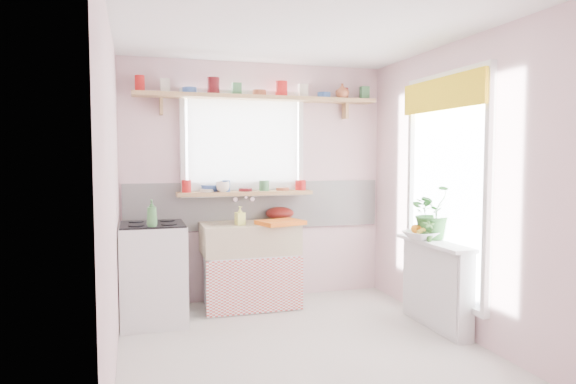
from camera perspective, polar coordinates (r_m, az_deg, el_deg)
name	(u,v)px	position (r m, az deg, el deg)	size (l,w,h in m)	color
room	(341,172)	(4.95, 5.95, 2.23)	(3.20, 3.20, 3.20)	beige
sink_unit	(250,264)	(5.24, -4.28, -8.02)	(0.95, 0.65, 1.11)	white
cooker	(153,273)	(4.88, -14.74, -8.69)	(0.58, 0.58, 0.93)	white
radiator_ledge	(436,283)	(4.80, 16.12, -9.71)	(0.22, 0.95, 0.78)	white
windowsill	(245,193)	(5.32, -4.75, -0.13)	(1.40, 0.22, 0.04)	tan
pine_shelf	(259,98)	(5.36, -3.20, 10.40)	(2.52, 0.24, 0.04)	tan
shelf_crockery	(259,91)	(5.37, -3.20, 11.20)	(2.47, 0.11, 0.12)	red
sill_crockery	(244,186)	(5.31, -4.94, 0.67)	(1.35, 0.11, 0.12)	red
dish_tray	(281,222)	(5.05, -0.83, -3.40)	(0.42, 0.31, 0.04)	orange
colander	(280,213)	(5.45, -0.92, -2.37)	(0.30, 0.30, 0.14)	#601410
jade_plant	(433,212)	(4.81, 15.83, -2.15)	(0.44, 0.38, 0.49)	#306F2C
fruit_bowl	(421,235)	(4.77, 14.60, -4.69)	(0.30, 0.30, 0.07)	white
herb_pot	(429,231)	(4.65, 15.40, -4.17)	(0.10, 0.07, 0.19)	#3E702C
soap_bottle_sink	(240,216)	(5.04, -5.35, -2.63)	(0.08, 0.08, 0.18)	#F4FB6F
sill_cup	(223,187)	(5.21, -7.25, 0.57)	(0.14, 0.14, 0.11)	white
sill_bowl	(212,188)	(5.32, -8.49, 0.42)	(0.22, 0.22, 0.07)	#345BAB
shelf_vase	(342,91)	(5.59, 6.05, 11.11)	(0.15, 0.15, 0.15)	#A25231
cooker_bottle	(152,213)	(4.57, -14.90, -2.28)	(0.09, 0.09, 0.24)	#428545
fruit	(422,229)	(4.77, 14.63, -3.96)	(0.20, 0.14, 0.10)	orange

